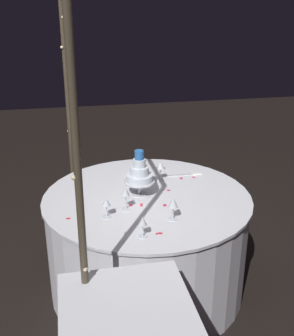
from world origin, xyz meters
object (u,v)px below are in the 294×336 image
Objects in this scene: wine_glass_1 at (125,193)px; wine_glass_2 at (106,203)px; decorative_arch at (70,115)px; tiered_cake at (139,174)px; cake_knife at (187,174)px; main_table at (147,242)px; wine_glass_3 at (161,167)px; wine_glass_4 at (143,222)px; wine_glass_0 at (173,203)px.

wine_glass_1 is 1.18× the size of wine_glass_2.
decorative_arch reaches higher than tiered_cake.
decorative_arch is at bearing 109.42° from cake_knife.
wine_glass_3 is at bearing -31.67° from main_table.
wine_glass_4 is (-0.28, -0.18, -0.00)m from wine_glass_2.
decorative_arch is 1.12m from main_table.
wine_glass_2 reaches higher than main_table.
tiered_cake reaches higher than wine_glass_2.
decorative_arch is 13.36× the size of wine_glass_1.
decorative_arch is 6.34× the size of tiered_cake.
wine_glass_2 is at bearing 137.16° from wine_glass_3.
tiered_cake is 2.54× the size of wine_glass_4.
main_table is 11.24× the size of wine_glass_4.
decorative_arch is 0.87m from wine_glass_3.
wine_glass_0 is 0.34m from wine_glass_1.
wine_glass_0 reaches higher than main_table.
decorative_arch is 0.64m from tiered_cake.
wine_glass_1 reaches higher than wine_glass_0.
wine_glass_0 is 0.53× the size of cake_knife.
main_table is at bearing 13.95° from wine_glass_0.
wine_glass_0 is at bearing -53.77° from wine_glass_4.
decorative_arch is at bearing 94.00° from tiered_cake.
tiered_cake is at bearing 19.30° from wine_glass_0.
wine_glass_2 is 0.34m from wine_glass_4.
cake_knife is (0.05, -0.23, -0.11)m from wine_glass_3.
tiered_cake is 0.25m from wine_glass_1.
wine_glass_3 is (0.43, -0.34, -0.01)m from wine_glass_1.
wine_glass_3 is at bearing 103.50° from cake_knife.
wine_glass_1 is (-0.21, 0.13, -0.04)m from tiered_cake.
decorative_arch reaches higher than main_table.
cake_knife is (0.28, -0.44, -0.16)m from tiered_cake.
main_table is at bearing -122.06° from tiered_cake.
main_table is 4.43× the size of tiered_cake.
wine_glass_0 is 0.98× the size of wine_glass_1.
wine_glass_3 reaches higher than wine_glass_2.
tiered_cake reaches higher than cake_knife.
wine_glass_4 is at bearing 148.46° from cake_knife.
decorative_arch is 0.62m from wine_glass_1.
wine_glass_2 is at bearing 136.86° from tiered_cake.
wine_glass_0 is at bearing 156.72° from cake_knife.
cake_knife is (0.85, -0.52, -0.09)m from wine_glass_4.
wine_glass_0 reaches higher than wine_glass_2.
tiered_cake reaches higher than wine_glass_3.
wine_glass_0 is 0.28m from wine_glass_4.
wine_glass_1 is 1.20× the size of wine_glass_4.
wine_glass_2 is 0.91m from cake_knife.
wine_glass_2 reaches higher than cake_knife.
wine_glass_2 is (-0.08, 0.14, -0.02)m from wine_glass_1.
wine_glass_0 is 1.16× the size of wine_glass_2.
cake_knife is (0.31, -0.89, -0.62)m from decorative_arch.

